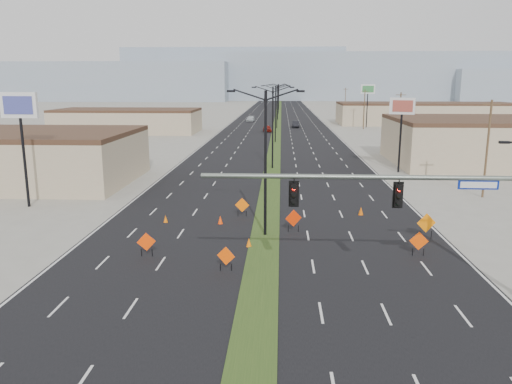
{
  "coord_description": "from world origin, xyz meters",
  "views": [
    {
      "loc": [
        1.05,
        -21.6,
        10.5
      ],
      "look_at": [
        -0.62,
        11.59,
        3.2
      ],
      "focal_mm": 35.0,
      "sensor_mm": 36.0,
      "label": 1
    }
  ],
  "objects_px": {
    "cone_2": "(361,211)",
    "cone_3": "(166,219)",
    "signal_mast": "(437,205)",
    "construction_sign_5": "(426,224)",
    "car_far": "(251,119)",
    "cone_1": "(249,242)",
    "car_mid": "(296,124)",
    "streetlight_6": "(279,96)",
    "construction_sign_1": "(226,257)",
    "streetlight_3": "(277,105)",
    "construction_sign_3": "(293,219)",
    "streetlight_1": "(273,125)",
    "pole_sign_east_near": "(402,112)",
    "construction_sign_2": "(242,206)",
    "streetlight_2": "(275,112)",
    "streetlight_5": "(278,98)",
    "streetlight_4": "(278,101)",
    "construction_sign_0": "(146,243)",
    "car_left": "(267,129)",
    "pole_sign_west": "(20,114)",
    "cone_0": "(220,220)",
    "streetlight_0": "(265,159)",
    "pole_sign_east_far": "(368,92)",
    "construction_sign_4": "(419,242)"
  },
  "relations": [
    {
      "from": "streetlight_3",
      "to": "construction_sign_5",
      "type": "xyz_separation_m",
      "value": [
        11.03,
        -84.27,
        -4.35
      ]
    },
    {
      "from": "streetlight_4",
      "to": "construction_sign_3",
      "type": "bearing_deg",
      "value": -88.97
    },
    {
      "from": "construction_sign_0",
      "to": "construction_sign_3",
      "type": "height_order",
      "value": "construction_sign_3"
    },
    {
      "from": "construction_sign_3",
      "to": "cone_0",
      "type": "height_order",
      "value": "construction_sign_3"
    },
    {
      "from": "car_far",
      "to": "construction_sign_5",
      "type": "bearing_deg",
      "value": -76.12
    },
    {
      "from": "pole_sign_west",
      "to": "pole_sign_east_far",
      "type": "relative_size",
      "value": 0.96
    },
    {
      "from": "streetlight_5",
      "to": "pole_sign_east_far",
      "type": "height_order",
      "value": "pole_sign_east_far"
    },
    {
      "from": "signal_mast",
      "to": "construction_sign_5",
      "type": "bearing_deg",
      "value": 75.72
    },
    {
      "from": "car_left",
      "to": "cone_3",
      "type": "relative_size",
      "value": 7.31
    },
    {
      "from": "construction_sign_2",
      "to": "construction_sign_3",
      "type": "relative_size",
      "value": 0.92
    },
    {
      "from": "car_mid",
      "to": "pole_sign_west",
      "type": "relative_size",
      "value": 0.47
    },
    {
      "from": "cone_2",
      "to": "cone_3",
      "type": "relative_size",
      "value": 1.19
    },
    {
      "from": "car_mid",
      "to": "construction_sign_1",
      "type": "xyz_separation_m",
      "value": [
        -6.48,
        -93.46,
        0.09
      ]
    },
    {
      "from": "construction_sign_0",
      "to": "construction_sign_3",
      "type": "distance_m",
      "value": 10.74
    },
    {
      "from": "construction_sign_4",
      "to": "construction_sign_0",
      "type": "bearing_deg",
      "value": -171.58
    },
    {
      "from": "construction_sign_5",
      "to": "cone_2",
      "type": "bearing_deg",
      "value": 108.71
    },
    {
      "from": "car_left",
      "to": "construction_sign_0",
      "type": "distance_m",
      "value": 80.43
    },
    {
      "from": "pole_sign_west",
      "to": "pole_sign_east_far",
      "type": "distance_m",
      "value": 90.93
    },
    {
      "from": "streetlight_6",
      "to": "construction_sign_2",
      "type": "height_order",
      "value": "streetlight_6"
    },
    {
      "from": "streetlight_1",
      "to": "pole_sign_east_near",
      "type": "relative_size",
      "value": 1.14
    },
    {
      "from": "car_far",
      "to": "cone_0",
      "type": "relative_size",
      "value": 7.57
    },
    {
      "from": "pole_sign_west",
      "to": "signal_mast",
      "type": "bearing_deg",
      "value": -27.71
    },
    {
      "from": "car_left",
      "to": "construction_sign_3",
      "type": "bearing_deg",
      "value": -92.75
    },
    {
      "from": "streetlight_3",
      "to": "streetlight_6",
      "type": "bearing_deg",
      "value": 90.0
    },
    {
      "from": "car_mid",
      "to": "construction_sign_0",
      "type": "xyz_separation_m",
      "value": [
        -11.63,
        -91.29,
        0.13
      ]
    },
    {
      "from": "streetlight_2",
      "to": "streetlight_5",
      "type": "height_order",
      "value": "same"
    },
    {
      "from": "streetlight_3",
      "to": "construction_sign_4",
      "type": "bearing_deg",
      "value": -83.76
    },
    {
      "from": "streetlight_4",
      "to": "streetlight_6",
      "type": "height_order",
      "value": "same"
    },
    {
      "from": "construction_sign_5",
      "to": "pole_sign_east_near",
      "type": "xyz_separation_m",
      "value": [
        4.1,
        26.33,
        6.06
      ]
    },
    {
      "from": "streetlight_5",
      "to": "construction_sign_4",
      "type": "bearing_deg",
      "value": -86.18
    },
    {
      "from": "signal_mast",
      "to": "construction_sign_0",
      "type": "distance_m",
      "value": 17.01
    },
    {
      "from": "streetlight_1",
      "to": "construction_sign_1",
      "type": "distance_m",
      "value": 35.29
    },
    {
      "from": "streetlight_4",
      "to": "streetlight_6",
      "type": "relative_size",
      "value": 1.0
    },
    {
      "from": "cone_3",
      "to": "pole_sign_east_near",
      "type": "relative_size",
      "value": 0.07
    },
    {
      "from": "streetlight_5",
      "to": "cone_3",
      "type": "xyz_separation_m",
      "value": [
        -7.73,
        -137.13,
        -5.13
      ]
    },
    {
      "from": "car_mid",
      "to": "streetlight_6",
      "type": "bearing_deg",
      "value": 93.48
    },
    {
      "from": "signal_mast",
      "to": "cone_2",
      "type": "height_order",
      "value": "signal_mast"
    },
    {
      "from": "streetlight_6",
      "to": "construction_sign_0",
      "type": "bearing_deg",
      "value": -92.37
    },
    {
      "from": "construction_sign_5",
      "to": "construction_sign_1",
      "type": "bearing_deg",
      "value": -163.61
    },
    {
      "from": "cone_2",
      "to": "pole_sign_east_far",
      "type": "xyz_separation_m",
      "value": [
        13.88,
        81.99,
        7.96
      ]
    },
    {
      "from": "streetlight_3",
      "to": "construction_sign_3",
      "type": "bearing_deg",
      "value": -88.62
    },
    {
      "from": "streetlight_1",
      "to": "construction_sign_4",
      "type": "relative_size",
      "value": 6.48
    },
    {
      "from": "streetlight_3",
      "to": "streetlight_4",
      "type": "height_order",
      "value": "same"
    },
    {
      "from": "streetlight_6",
      "to": "car_mid",
      "type": "xyz_separation_m",
      "value": [
        4.48,
        -81.47,
        -4.66
      ]
    },
    {
      "from": "car_mid",
      "to": "construction_sign_5",
      "type": "height_order",
      "value": "construction_sign_5"
    },
    {
      "from": "car_mid",
      "to": "construction_sign_4",
      "type": "distance_m",
      "value": 90.47
    },
    {
      "from": "car_far",
      "to": "cone_1",
      "type": "distance_m",
      "value": 107.64
    },
    {
      "from": "car_mid",
      "to": "streetlight_0",
      "type": "bearing_deg",
      "value": -92.62
    },
    {
      "from": "car_far",
      "to": "streetlight_2",
      "type": "bearing_deg",
      "value": -77.45
    },
    {
      "from": "construction_sign_0",
      "to": "construction_sign_1",
      "type": "bearing_deg",
      "value": -40.62
    }
  ]
}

